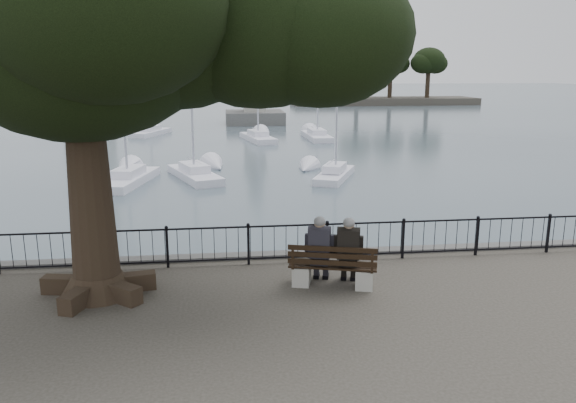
{
  "coord_description": "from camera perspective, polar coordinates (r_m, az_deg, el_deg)",
  "views": [
    {
      "loc": [
        -1.59,
        -10.94,
        4.83
      ],
      "look_at": [
        0.0,
        2.5,
        1.6
      ],
      "focal_mm": 35.0,
      "sensor_mm": 36.0,
      "label": 1
    }
  ],
  "objects": [
    {
      "name": "sailboat_g",
      "position": [
        47.53,
        2.94,
        6.74
      ],
      "size": [
        1.85,
        6.04,
        11.35
      ],
      "color": "white",
      "rests_on": "ground"
    },
    {
      "name": "bench",
      "position": [
        12.77,
        4.55,
        -7.1
      ],
      "size": [
        2.05,
        1.09,
        1.04
      ],
      "color": "#98968C",
      "rests_on": "ground"
    },
    {
      "name": "tree",
      "position": [
        12.25,
        -16.64,
        17.88
      ],
      "size": [
        10.97,
        7.66,
        8.96
      ],
      "color": "black",
      "rests_on": "ground"
    },
    {
      "name": "lion_monument",
      "position": [
        61.08,
        -3.43,
        10.05
      ],
      "size": [
        6.14,
        6.14,
        9.03
      ],
      "color": "#4B4947",
      "rests_on": "ground"
    },
    {
      "name": "sailboat_h",
      "position": [
        51.84,
        -13.76,
        6.96
      ],
      "size": [
        3.27,
        5.61,
        11.72
      ],
      "color": "white",
      "rests_on": "ground"
    },
    {
      "name": "sailboat_f",
      "position": [
        46.45,
        -3.07,
        6.64
      ],
      "size": [
        2.83,
        6.16,
        13.2
      ],
      "color": "white",
      "rests_on": "ground"
    },
    {
      "name": "person_left",
      "position": [
        12.77,
        3.26,
        -5.2
      ],
      "size": [
        0.62,
        0.89,
        1.65
      ],
      "color": "black",
      "rests_on": "ground"
    },
    {
      "name": "lighthouse",
      "position": [
        75.11,
        -20.41,
        18.17
      ],
      "size": [
        10.17,
        10.17,
        31.05
      ],
      "color": "#4B4947",
      "rests_on": "ground"
    },
    {
      "name": "harbor",
      "position": [
        15.01,
        -0.23,
        -7.38
      ],
      "size": [
        260.0,
        260.0,
        1.2
      ],
      "color": "#4B4947",
      "rests_on": "ground"
    },
    {
      "name": "railing",
      "position": [
        14.19,
        0.0,
        -4.09
      ],
      "size": [
        22.06,
        0.06,
        1.0
      ],
      "color": "black",
      "rests_on": "ground"
    },
    {
      "name": "person_right",
      "position": [
        12.73,
        6.15,
        -5.32
      ],
      "size": [
        0.62,
        0.89,
        1.65
      ],
      "color": "black",
      "rests_on": "ground"
    },
    {
      "name": "sailboat_b",
      "position": [
        30.72,
        -9.48,
        2.94
      ],
      "size": [
        3.3,
        5.7,
        11.76
      ],
      "color": "white",
      "rests_on": "ground"
    },
    {
      "name": "far_shore",
      "position": [
        94.4,
        10.17,
        12.09
      ],
      "size": [
        30.0,
        8.6,
        9.18
      ],
      "color": "#343029",
      "rests_on": "ground"
    },
    {
      "name": "sailboat_c",
      "position": [
        30.43,
        4.75,
        2.88
      ],
      "size": [
        3.13,
        4.95,
        9.08
      ],
      "color": "white",
      "rests_on": "ground"
    },
    {
      "name": "sailboat_a",
      "position": [
        30.13,
        -15.88,
        2.31
      ],
      "size": [
        2.66,
        5.85,
        9.88
      ],
      "color": "white",
      "rests_on": "ground"
    }
  ]
}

